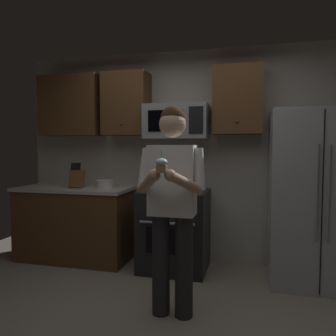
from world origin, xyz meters
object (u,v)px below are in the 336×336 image
(microwave, at_px, (177,122))
(cupcake, at_px, (162,165))
(bowl_large_white, at_px, (104,184))
(oven_range, at_px, (174,230))
(refrigerator, at_px, (315,198))
(knife_block, at_px, (77,178))
(person, at_px, (172,199))

(microwave, relative_size, cupcake, 4.26)
(bowl_large_white, distance_m, cupcake, 1.85)
(oven_range, height_order, bowl_large_white, bowl_large_white)
(microwave, xyz_separation_m, bowl_large_white, (-0.90, -0.07, -0.75))
(refrigerator, distance_m, knife_block, 2.74)
(knife_block, distance_m, person, 1.79)
(refrigerator, height_order, cupcake, refrigerator)
(microwave, distance_m, bowl_large_white, 1.17)
(person, bearing_deg, knife_block, 144.83)
(refrigerator, bearing_deg, cupcake, -133.40)
(oven_range, height_order, refrigerator, refrigerator)
(oven_range, relative_size, microwave, 1.26)
(knife_block, bearing_deg, person, -35.17)
(bowl_large_white, bearing_deg, oven_range, -3.02)
(person, bearing_deg, cupcake, -90.00)
(knife_block, relative_size, bowl_large_white, 1.53)
(oven_range, distance_m, cupcake, 1.63)
(microwave, relative_size, bowl_large_white, 3.54)
(cupcake, bearing_deg, person, 90.00)
(refrigerator, xyz_separation_m, bowl_large_white, (-2.40, 0.09, 0.07))
(refrigerator, xyz_separation_m, person, (-1.27, -1.02, 0.10))
(microwave, bearing_deg, knife_block, -173.12)
(microwave, distance_m, person, 1.40)
(bowl_large_white, xyz_separation_m, person, (1.13, -1.11, 0.02))
(oven_range, relative_size, bowl_large_white, 4.46)
(refrigerator, xyz_separation_m, cupcake, (-1.27, -1.35, 0.39))
(microwave, bearing_deg, cupcake, -81.51)
(refrigerator, bearing_deg, oven_range, 178.50)
(oven_range, distance_m, bowl_large_white, 1.04)
(person, bearing_deg, microwave, 100.82)
(knife_block, relative_size, person, 0.18)
(refrigerator, height_order, knife_block, refrigerator)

